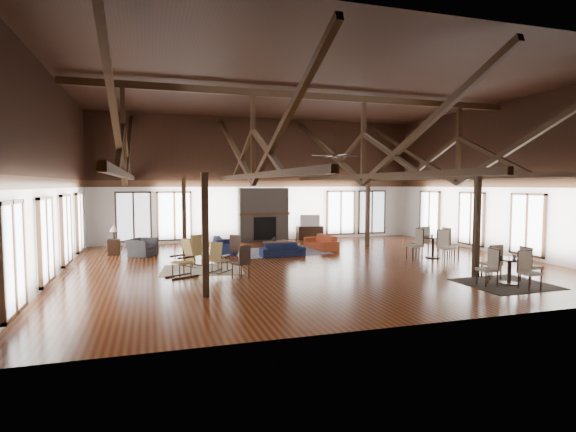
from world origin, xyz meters
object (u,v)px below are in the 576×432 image
object	(u,v)px
sofa_navy_front	(282,250)
sofa_orange	(321,242)
cafe_table_near	(510,266)
cafe_table_far	(433,243)
coffee_table	(277,242)
tv_console	(310,233)
armchair	(142,247)
sofa_navy_left	(225,245)

from	to	relation	value
sofa_navy_front	sofa_orange	distance (m)	2.58
cafe_table_near	cafe_table_far	xyz separation A→B (m)	(0.69, 4.50, 0.05)
cafe_table_far	coffee_table	bearing A→B (deg)	147.37
sofa_orange	tv_console	distance (m)	3.47
sofa_navy_front	tv_console	size ratio (longest dim) A/B	1.29
sofa_orange	cafe_table_near	size ratio (longest dim) A/B	1.05
sofa_orange	armchair	world-z (taller)	armchair
sofa_orange	cafe_table_far	size ratio (longest dim) A/B	0.96
sofa_navy_left	tv_console	distance (m)	5.76
cafe_table_near	armchair	bearing A→B (deg)	140.13
sofa_navy_left	tv_console	world-z (taller)	tv_console
sofa_navy_left	sofa_navy_front	bearing A→B (deg)	-127.22
sofa_orange	coffee_table	size ratio (longest dim) A/B	1.65
tv_console	coffee_table	bearing A→B (deg)	-127.36
sofa_navy_front	tv_console	distance (m)	5.60
sofa_orange	cafe_table_far	world-z (taller)	cafe_table_far
armchair	coffee_table	bearing A→B (deg)	-64.71
cafe_table_far	tv_console	xyz separation A→B (m)	(-2.47, 6.84, -0.22)
sofa_orange	armchair	size ratio (longest dim) A/B	1.97
sofa_navy_left	sofa_orange	distance (m)	4.12
tv_console	armchair	bearing A→B (deg)	-158.67
sofa_navy_left	sofa_orange	bearing A→B (deg)	-90.27
sofa_orange	armchair	xyz separation A→B (m)	(-7.34, 0.25, 0.04)
sofa_navy_front	armchair	size ratio (longest dim) A/B	1.66
armchair	tv_console	world-z (taller)	armchair
sofa_navy_left	tv_console	size ratio (longest dim) A/B	1.58
cafe_table_far	armchair	bearing A→B (deg)	160.61
sofa_orange	coffee_table	distance (m)	2.00
tv_console	sofa_orange	bearing A→B (deg)	-101.79
armchair	cafe_table_far	distance (m)	11.15
coffee_table	armchair	xyz separation A→B (m)	(-5.35, 0.39, -0.03)
sofa_orange	cafe_table_far	xyz separation A→B (m)	(3.18, -3.45, 0.26)
sofa_orange	sofa_navy_front	bearing A→B (deg)	-60.07
cafe_table_near	cafe_table_far	world-z (taller)	cafe_table_far
sofa_navy_front	tv_console	xyz separation A→B (m)	(2.87, 4.81, 0.08)
sofa_navy_front	cafe_table_far	size ratio (longest dim) A/B	0.81
sofa_navy_left	cafe_table_near	bearing A→B (deg)	-138.02
sofa_orange	cafe_table_near	distance (m)	8.33
coffee_table	tv_console	distance (m)	4.45
cafe_table_near	tv_console	bearing A→B (deg)	98.89
sofa_navy_front	tv_console	bearing A→B (deg)	58.52
cafe_table_far	tv_console	world-z (taller)	cafe_table_far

